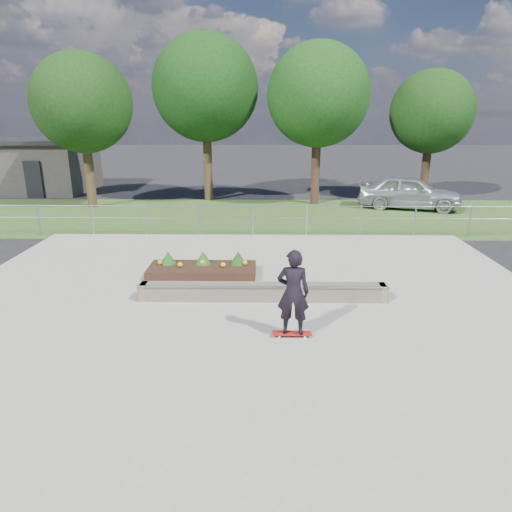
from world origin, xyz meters
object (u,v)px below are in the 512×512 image
Objects in this scene: grind_ledge at (263,292)px; parked_car at (409,192)px; planter_bed at (202,268)px; skateboarder at (293,293)px.

grind_ledge is 13.54m from parked_car.
parked_car reaches higher than planter_bed.
skateboarder is at bearing -72.53° from grind_ledge.
parked_car is at bearing 58.68° from grind_ledge.
grind_ledge is 1.26× the size of parked_car.
skateboarder reaches higher than grind_ledge.
planter_bed is (-1.70, 1.83, -0.02)m from grind_ledge.
planter_bed is at bearing 121.53° from skateboarder.
parked_car is (6.43, 13.47, -0.21)m from skateboarder.
grind_ledge is 2.14m from skateboarder.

